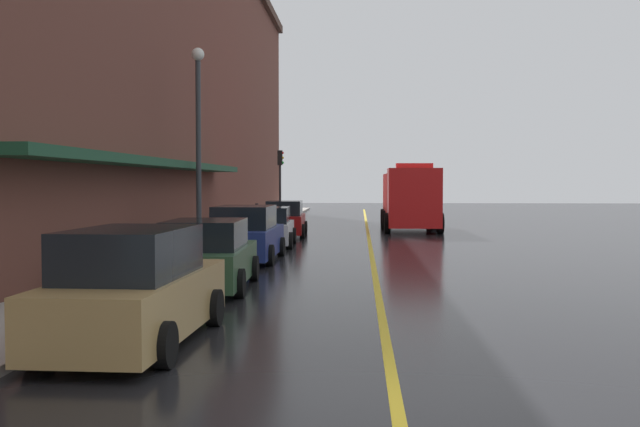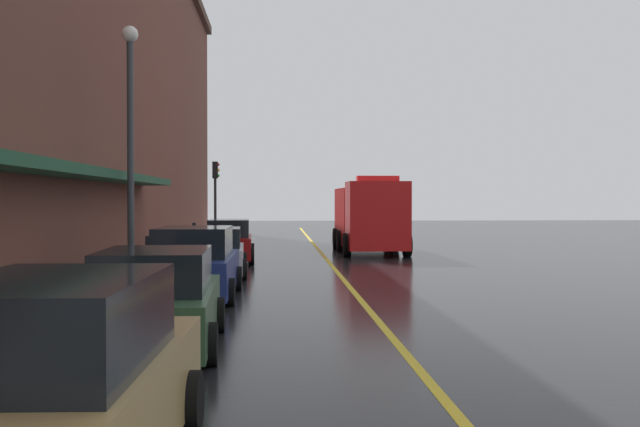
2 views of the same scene
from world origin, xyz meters
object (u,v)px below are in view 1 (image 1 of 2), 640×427
(parked_car_1, at_px, (207,256))
(traffic_light_near, at_px, (280,172))
(parked_car_4, at_px, (285,220))
(fire_truck, at_px, (410,199))
(parked_car_0, at_px, (135,290))
(parking_meter_2, at_px, (212,225))
(parked_car_2, at_px, (246,235))
(street_lamp_left, at_px, (198,127))
(parking_meter_1, at_px, (257,212))
(parked_car_3, at_px, (268,228))
(parking_meter_0, at_px, (226,221))

(parked_car_1, relative_size, traffic_light_near, 1.06)
(parked_car_4, relative_size, fire_truck, 0.56)
(parked_car_0, height_order, fire_truck, fire_truck)
(fire_truck, bearing_deg, traffic_light_near, -130.98)
(parked_car_1, xyz_separation_m, parking_meter_2, (-1.37, 7.37, 0.29))
(parked_car_1, distance_m, parked_car_2, 6.25)
(parked_car_2, bearing_deg, parking_meter_2, 49.93)
(parked_car_0, relative_size, parked_car_4, 1.13)
(parked_car_4, relative_size, street_lamp_left, 0.61)
(parked_car_4, bearing_deg, traffic_light_near, 5.51)
(fire_truck, height_order, parking_meter_1, fire_truck)
(parked_car_3, relative_size, parking_meter_0, 3.37)
(parking_meter_0, xyz_separation_m, parking_meter_2, (0.00, -2.67, 0.00))
(parked_car_2, bearing_deg, parked_car_3, -0.05)
(parking_meter_2, xyz_separation_m, traffic_light_near, (0.06, 20.86, 2.10))
(fire_truck, bearing_deg, parking_meter_0, -33.09)
(parked_car_1, xyz_separation_m, parked_car_3, (-0.00, 11.65, -0.04))
(parking_meter_2, bearing_deg, parked_car_1, -79.51)
(parked_car_4, xyz_separation_m, parking_meter_2, (-1.49, -9.53, 0.29))
(parking_meter_2, relative_size, street_lamp_left, 0.19)
(parked_car_1, distance_m, street_lamp_left, 9.14)
(parking_meter_0, bearing_deg, parked_car_4, 77.75)
(parked_car_2, distance_m, parked_car_4, 10.66)
(parked_car_0, bearing_deg, parked_car_2, 2.55)
(parked_car_4, xyz_separation_m, traffic_light_near, (-1.43, 11.33, 2.38))
(parked_car_3, xyz_separation_m, parking_meter_1, (-1.36, 6.59, 0.33))
(parking_meter_1, bearing_deg, street_lamp_left, -93.40)
(parked_car_2, distance_m, street_lamp_left, 4.48)
(parked_car_2, bearing_deg, street_lamp_left, 45.56)
(parked_car_0, height_order, parked_car_3, parked_car_0)
(parked_car_0, height_order, parked_car_2, parked_car_0)
(parked_car_3, height_order, parking_meter_0, parked_car_3)
(parked_car_3, bearing_deg, parked_car_0, 178.26)
(street_lamp_left, height_order, traffic_light_near, street_lamp_left)
(parked_car_1, height_order, parking_meter_1, parked_car_1)
(parked_car_0, height_order, parking_meter_1, parked_car_0)
(parked_car_3, distance_m, traffic_light_near, 16.81)
(parked_car_4, distance_m, traffic_light_near, 11.66)
(parked_car_0, relative_size, traffic_light_near, 1.12)
(parked_car_1, xyz_separation_m, parking_meter_0, (-1.37, 10.04, 0.29))
(parked_car_0, xyz_separation_m, parking_meter_1, (-1.49, 24.16, 0.22))
(fire_truck, relative_size, parking_meter_1, 5.72)
(parked_car_0, xyz_separation_m, parked_car_2, (-0.17, 12.17, -0.02))
(parked_car_4, height_order, fire_truck, fire_truck)
(parked_car_1, relative_size, fire_truck, 0.60)
(fire_truck, relative_size, parking_meter_2, 5.72)
(parked_car_2, bearing_deg, fire_truck, -21.50)
(parked_car_0, relative_size, fire_truck, 0.63)
(parked_car_4, bearing_deg, fire_truck, -52.98)
(parked_car_0, height_order, parked_car_1, parked_car_0)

